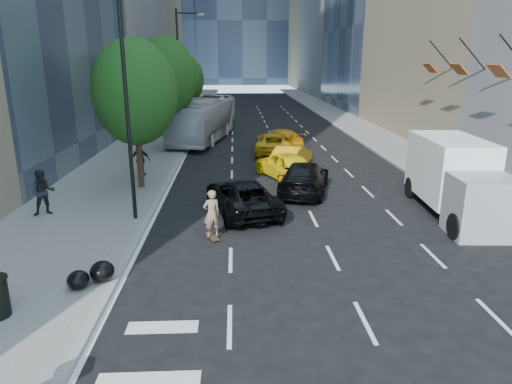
{
  "coord_description": "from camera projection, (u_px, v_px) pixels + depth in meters",
  "views": [
    {
      "loc": [
        -2.31,
        -14.24,
        6.53
      ],
      "look_at": [
        -1.51,
        2.69,
        1.6
      ],
      "focal_mm": 32.0,
      "sensor_mm": 36.0,
      "label": 1
    }
  ],
  "objects": [
    {
      "name": "ground",
      "position": [
        304.0,
        258.0,
        15.59
      ],
      "size": [
        160.0,
        160.0,
        0.0
      ],
      "primitive_type": "plane",
      "color": "black",
      "rests_on": "ground"
    },
    {
      "name": "sidewalk_left",
      "position": [
        165.0,
        129.0,
        43.93
      ],
      "size": [
        6.0,
        120.0,
        0.15
      ],
      "primitive_type": "cube",
      "color": "slate",
      "rests_on": "ground"
    },
    {
      "name": "sidewalk_right",
      "position": [
        360.0,
        128.0,
        44.79
      ],
      "size": [
        4.0,
        120.0,
        0.15
      ],
      "primitive_type": "cube",
      "color": "slate",
      "rests_on": "ground"
    },
    {
      "name": "lamp_near",
      "position": [
        129.0,
        79.0,
        17.51
      ],
      "size": [
        2.13,
        0.22,
        10.0
      ],
      "color": "black",
      "rests_on": "sidewalk_left"
    },
    {
      "name": "lamp_far",
      "position": [
        181.0,
        69.0,
        34.78
      ],
      "size": [
        2.13,
        0.22,
        10.0
      ],
      "color": "black",
      "rests_on": "sidewalk_left"
    },
    {
      "name": "tree_near",
      "position": [
        135.0,
        92.0,
        22.5
      ],
      "size": [
        4.2,
        4.2,
        7.46
      ],
      "color": "#301F12",
      "rests_on": "sidewalk_left"
    },
    {
      "name": "tree_mid",
      "position": [
        164.0,
        78.0,
        32.0
      ],
      "size": [
        4.5,
        4.5,
        7.99
      ],
      "color": "#301F12",
      "rests_on": "sidewalk_left"
    },
    {
      "name": "tree_far",
      "position": [
        184.0,
        80.0,
        44.66
      ],
      "size": [
        3.9,
        3.9,
        6.92
      ],
      "color": "#301F12",
      "rests_on": "sidewalk_left"
    },
    {
      "name": "traffic_signal",
      "position": [
        198.0,
        80.0,
        52.48
      ],
      "size": [
        2.48,
        0.53,
        5.2
      ],
      "color": "black",
      "rests_on": "sidewalk_left"
    },
    {
      "name": "facade_flags",
      "position": [
        480.0,
        66.0,
        23.93
      ],
      "size": [
        1.85,
        13.3,
        2.05
      ],
      "color": "black",
      "rests_on": "ground"
    },
    {
      "name": "skateboarder",
      "position": [
        212.0,
        217.0,
        17.0
      ],
      "size": [
        0.77,
        0.64,
        1.8
      ],
      "primitive_type": "imported",
      "rotation": [
        0.0,
        0.0,
        3.52
      ],
      "color": "#876E54",
      "rests_on": "ground"
    },
    {
      "name": "black_sedan_lincoln",
      "position": [
        242.0,
        196.0,
        20.08
      ],
      "size": [
        3.7,
        5.78,
        1.48
      ],
      "primitive_type": "imported",
      "rotation": [
        0.0,
        0.0,
        3.39
      ],
      "color": "black",
      "rests_on": "ground"
    },
    {
      "name": "black_sedan_mercedes",
      "position": [
        304.0,
        177.0,
        23.09
      ],
      "size": [
        3.53,
        5.8,
        1.57
      ],
      "primitive_type": "imported",
      "rotation": [
        0.0,
        0.0,
        2.88
      ],
      "color": "black",
      "rests_on": "ground"
    },
    {
      "name": "taxi_a",
      "position": [
        284.0,
        165.0,
        25.89
      ],
      "size": [
        3.52,
        4.94,
        1.56
      ],
      "primitive_type": "imported",
      "rotation": [
        0.0,
        0.0,
        3.55
      ],
      "color": "yellow",
      "rests_on": "ground"
    },
    {
      "name": "taxi_b",
      "position": [
        291.0,
        157.0,
        28.3
      ],
      "size": [
        3.18,
        4.66,
        1.45
      ],
      "primitive_type": "imported",
      "rotation": [
        0.0,
        0.0,
        2.73
      ],
      "color": "orange",
      "rests_on": "ground"
    },
    {
      "name": "taxi_c",
      "position": [
        274.0,
        143.0,
        32.66
      ],
      "size": [
        3.08,
        5.76,
        1.54
      ],
      "primitive_type": "imported",
      "rotation": [
        0.0,
        0.0,
        3.04
      ],
      "color": "#E09F0B",
      "rests_on": "ground"
    },
    {
      "name": "taxi_d",
      "position": [
        280.0,
        138.0,
        35.1
      ],
      "size": [
        3.66,
        5.27,
        1.42
      ],
      "primitive_type": "imported",
      "rotation": [
        0.0,
        0.0,
        3.52
      ],
      "color": "#FFAB0D",
      "rests_on": "ground"
    },
    {
      "name": "city_bus",
      "position": [
        204.0,
        119.0,
        37.98
      ],
      "size": [
        5.22,
        12.93,
        3.51
      ],
      "primitive_type": "imported",
      "rotation": [
        0.0,
        0.0,
        -0.19
      ],
      "color": "#B7B9BE",
      "rests_on": "ground"
    },
    {
      "name": "box_truck",
      "position": [
        457.0,
        178.0,
        19.58
      ],
      "size": [
        2.87,
        6.88,
        3.22
      ],
      "rotation": [
        0.0,
        0.0,
        -0.06
      ],
      "color": "white",
      "rests_on": "ground"
    },
    {
      "name": "pedestrian_a",
      "position": [
        43.0,
        192.0,
        19.24
      ],
      "size": [
        1.17,
        1.05,
        1.98
      ],
      "primitive_type": "imported",
      "rotation": [
        0.0,
        0.0,
        0.38
      ],
      "color": "black",
      "rests_on": "sidewalk_left"
    },
    {
      "name": "pedestrian_b",
      "position": [
        141.0,
        160.0,
        25.83
      ],
      "size": [
        1.16,
        0.64,
        1.87
      ],
      "primitive_type": "imported",
      "rotation": [
        0.0,
        0.0,
        2.96
      ],
      "color": "black",
      "rests_on": "sidewalk_left"
    },
    {
      "name": "garbage_bags",
      "position": [
        93.0,
        275.0,
        13.42
      ],
      "size": [
        1.24,
        1.2,
        0.61
      ],
      "color": "black",
      "rests_on": "sidewalk_left"
    }
  ]
}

